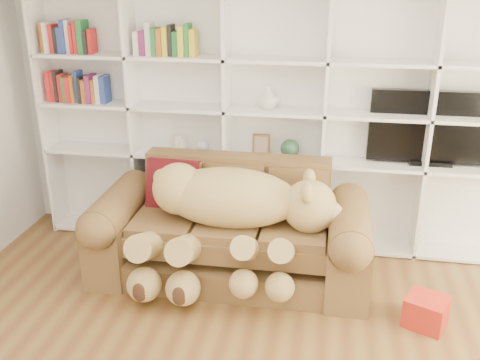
% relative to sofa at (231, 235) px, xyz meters
% --- Properties ---
extents(wall_back, '(5.00, 0.02, 2.70)m').
position_rel_sofa_xyz_m(wall_back, '(0.29, 0.84, 0.99)').
color(wall_back, silver).
rests_on(wall_back, floor).
extents(bookshelf, '(4.43, 0.35, 2.40)m').
position_rel_sofa_xyz_m(bookshelf, '(0.05, 0.71, 0.94)').
color(bookshelf, white).
rests_on(bookshelf, floor).
extents(sofa, '(2.30, 0.99, 0.97)m').
position_rel_sofa_xyz_m(sofa, '(0.00, 0.00, 0.00)').
color(sofa, brown).
rests_on(sofa, floor).
extents(teddy_bear, '(1.65, 0.92, 0.96)m').
position_rel_sofa_xyz_m(teddy_bear, '(0.02, -0.19, 0.30)').
color(teddy_bear, tan).
rests_on(teddy_bear, sofa).
extents(throw_pillow, '(0.47, 0.28, 0.48)m').
position_rel_sofa_xyz_m(throw_pillow, '(-0.54, 0.16, 0.36)').
color(throw_pillow, '#580F1D').
rests_on(throw_pillow, sofa).
extents(gift_box, '(0.37, 0.36, 0.23)m').
position_rel_sofa_xyz_m(gift_box, '(1.56, -0.49, -0.25)').
color(gift_box, red).
rests_on(gift_box, floor).
extents(tv, '(1.11, 0.18, 0.66)m').
position_rel_sofa_xyz_m(tv, '(1.67, 0.70, 0.83)').
color(tv, black).
rests_on(tv, bookshelf).
extents(picture_frame, '(0.16, 0.03, 0.20)m').
position_rel_sofa_xyz_m(picture_frame, '(0.17, 0.65, 0.61)').
color(picture_frame, brown).
rests_on(picture_frame, bookshelf).
extents(green_vase, '(0.17, 0.17, 0.17)m').
position_rel_sofa_xyz_m(green_vase, '(0.43, 0.65, 0.59)').
color(green_vase, '#2E5A3B').
rests_on(green_vase, bookshelf).
extents(figurine_tall, '(0.09, 0.09, 0.16)m').
position_rel_sofa_xyz_m(figurine_tall, '(-0.64, 0.65, 0.58)').
color(figurine_tall, silver).
rests_on(figurine_tall, bookshelf).
extents(figurine_short, '(0.09, 0.09, 0.13)m').
position_rel_sofa_xyz_m(figurine_short, '(-0.59, 0.65, 0.57)').
color(figurine_short, silver).
rests_on(figurine_short, bookshelf).
extents(snow_globe, '(0.12, 0.12, 0.12)m').
position_rel_sofa_xyz_m(snow_globe, '(-0.39, 0.65, 0.56)').
color(snow_globe, silver).
rests_on(snow_globe, bookshelf).
extents(shelf_vase, '(0.21, 0.21, 0.20)m').
position_rel_sofa_xyz_m(shelf_vase, '(0.22, 0.65, 1.05)').
color(shelf_vase, silver).
rests_on(shelf_vase, bookshelf).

